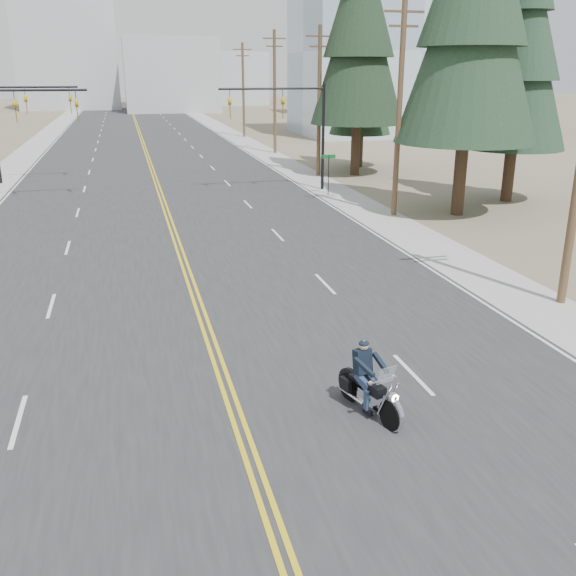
# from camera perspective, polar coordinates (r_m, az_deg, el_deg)

# --- Properties ---
(ground_plane) EXTENTS (400.00, 400.00, 0.00)m
(ground_plane) POSITION_cam_1_polar(r_m,az_deg,el_deg) (13.13, -2.29, -17.72)
(ground_plane) COLOR #776D56
(ground_plane) RESTS_ON ground
(road) EXTENTS (20.00, 200.00, 0.01)m
(road) POSITION_cam_1_polar(r_m,az_deg,el_deg) (80.75, -12.88, 12.76)
(road) COLOR #303033
(road) RESTS_ON ground
(sidewalk_left) EXTENTS (3.00, 200.00, 0.01)m
(sidewalk_left) POSITION_cam_1_polar(r_m,az_deg,el_deg) (81.27, -21.17, 12.03)
(sidewalk_left) COLOR #A5A5A0
(sidewalk_left) RESTS_ON ground
(sidewalk_right) EXTENTS (3.00, 200.00, 0.01)m
(sidewalk_right) POSITION_cam_1_polar(r_m,az_deg,el_deg) (81.86, -4.61, 13.23)
(sidewalk_right) COLOR #A5A5A0
(sidewalk_right) RESTS_ON ground
(traffic_mast_left) EXTENTS (7.10, 0.26, 7.00)m
(traffic_mast_left) POSITION_cam_1_polar(r_m,az_deg,el_deg) (43.00, -23.98, 13.38)
(traffic_mast_left) COLOR black
(traffic_mast_left) RESTS_ON ground
(traffic_mast_right) EXTENTS (7.10, 0.26, 7.00)m
(traffic_mast_right) POSITION_cam_1_polar(r_m,az_deg,el_deg) (43.86, 0.55, 15.01)
(traffic_mast_right) COLOR black
(traffic_mast_right) RESTS_ON ground
(traffic_mast_far) EXTENTS (6.10, 0.26, 7.00)m
(traffic_mast_far) POSITION_cam_1_polar(r_m,az_deg,el_deg) (50.95, -22.96, 14.04)
(traffic_mast_far) COLOR black
(traffic_mast_far) RESTS_ON ground
(street_sign) EXTENTS (0.90, 0.06, 2.62)m
(street_sign) POSITION_cam_1_polar(r_m,az_deg,el_deg) (42.78, 3.63, 10.66)
(street_sign) COLOR black
(street_sign) RESTS_ON ground
(utility_pole_b) EXTENTS (2.20, 0.30, 11.50)m
(utility_pole_b) POSITION_cam_1_polar(r_m,az_deg,el_deg) (36.44, 9.88, 15.63)
(utility_pole_b) COLOR brown
(utility_pole_b) RESTS_ON ground
(utility_pole_c) EXTENTS (2.20, 0.30, 11.00)m
(utility_pole_c) POSITION_cam_1_polar(r_m,az_deg,el_deg) (50.54, 2.79, 16.39)
(utility_pole_c) COLOR brown
(utility_pole_c) RESTS_ON ground
(utility_pole_d) EXTENTS (2.20, 0.30, 11.50)m
(utility_pole_d) POSITION_cam_1_polar(r_m,az_deg,el_deg) (65.03, -1.19, 17.15)
(utility_pole_d) COLOR brown
(utility_pole_d) RESTS_ON ground
(utility_pole_e) EXTENTS (2.20, 0.30, 11.00)m
(utility_pole_e) POSITION_cam_1_polar(r_m,az_deg,el_deg) (81.69, -3.99, 17.26)
(utility_pole_e) COLOR brown
(utility_pole_e) RESTS_ON ground
(glass_building) EXTENTS (24.00, 16.00, 20.00)m
(glass_building) POSITION_cam_1_polar(r_m,az_deg,el_deg) (87.31, 9.45, 19.96)
(glass_building) COLOR #9EB5CC
(glass_building) RESTS_ON ground
(haze_bldg_b) EXTENTS (18.00, 14.00, 14.00)m
(haze_bldg_b) POSITION_cam_1_polar(r_m,az_deg,el_deg) (135.73, -10.36, 18.13)
(haze_bldg_b) COLOR #ADB2B7
(haze_bldg_b) RESTS_ON ground
(haze_bldg_c) EXTENTS (16.00, 12.00, 18.00)m
(haze_bldg_c) POSITION_cam_1_polar(r_m,az_deg,el_deg) (127.50, 5.48, 19.21)
(haze_bldg_c) COLOR #B7BCC6
(haze_bldg_c) RESTS_ON ground
(haze_bldg_d) EXTENTS (20.00, 15.00, 26.00)m
(haze_bldg_d) POSITION_cam_1_polar(r_m,az_deg,el_deg) (150.77, -19.03, 19.78)
(haze_bldg_d) COLOR #ADB2B7
(haze_bldg_d) RESTS_ON ground
(haze_bldg_e) EXTENTS (14.00, 14.00, 12.00)m
(haze_bldg_e) POSITION_cam_1_polar(r_m,az_deg,el_deg) (162.63, -4.75, 18.06)
(haze_bldg_e) COLOR #B7BCC6
(haze_bldg_e) RESTS_ON ground
(motorcyclist) EXTENTS (1.56, 2.47, 1.79)m
(motorcyclist) POSITION_cam_1_polar(r_m,az_deg,el_deg) (15.37, 7.32, -8.12)
(motorcyclist) COLOR black
(motorcyclist) RESTS_ON ground
(conifer_mid) EXTENTS (6.12, 6.12, 16.31)m
(conifer_mid) POSITION_cam_1_polar(r_m,az_deg,el_deg) (42.49, 20.17, 19.79)
(conifer_mid) COLOR #382619
(conifer_mid) RESTS_ON ground
(conifer_tall) EXTENTS (7.08, 7.08, 19.67)m
(conifer_tall) POSITION_cam_1_polar(r_m,az_deg,el_deg) (51.23, 6.39, 22.56)
(conifer_tall) COLOR #382619
(conifer_tall) RESTS_ON ground
(conifer_far) EXTENTS (5.13, 5.13, 13.75)m
(conifer_far) POSITION_cam_1_polar(r_m,az_deg,el_deg) (55.72, 6.56, 18.73)
(conifer_far) COLOR #382619
(conifer_far) RESTS_ON ground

